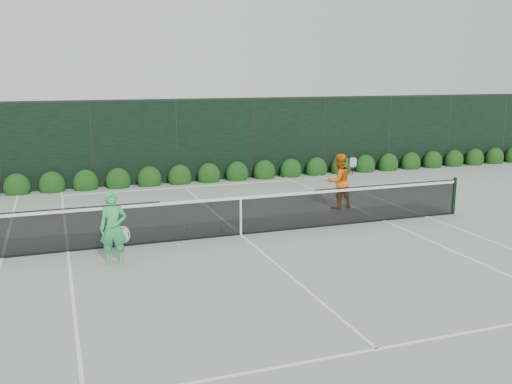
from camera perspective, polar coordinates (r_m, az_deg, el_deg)
name	(u,v)px	position (r m, az deg, el deg)	size (l,w,h in m)	color
ground	(241,235)	(14.27, -1.53, -4.31)	(80.00, 80.00, 0.00)	gray
tennis_net	(240,214)	(14.13, -1.64, -2.24)	(12.90, 0.10, 1.07)	black
player_woman	(113,228)	(12.34, -14.08, -3.52)	(0.66, 0.45, 1.55)	#37BC64
player_man	(339,181)	(17.04, 8.29, 1.07)	(0.94, 0.73, 1.64)	orange
court_lines	(241,235)	(14.27, -1.53, -4.28)	(11.03, 23.83, 0.01)	white
windscreen_fence	(282,198)	(11.43, 2.66, -0.56)	(32.00, 21.07, 3.06)	black
hedge_row	(180,177)	(20.96, -7.63, 1.46)	(31.66, 0.65, 0.94)	black
tennis_balls	(210,233)	(14.35, -4.62, -4.11)	(1.76, 1.44, 0.07)	#B3E332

